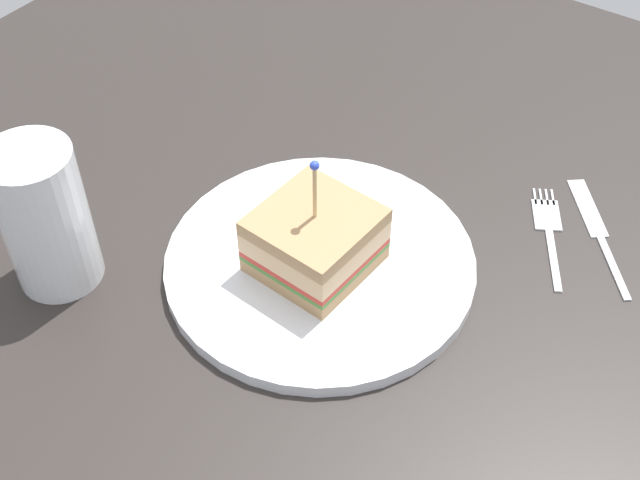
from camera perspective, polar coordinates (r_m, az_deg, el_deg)
ground_plane at (r=66.49cm, az=0.00°, el=-2.48°), size 99.87×99.87×2.00cm
plate at (r=65.34cm, az=0.00°, el=-1.57°), size 24.18×24.18×1.12cm
sandwich_half_center at (r=62.92cm, az=-0.68°, el=0.16°), size 8.57×8.81×10.22cm
drink_glass at (r=64.67cm, az=-18.10°, el=1.07°), size 6.48×6.48×11.99cm
fork at (r=71.31cm, az=15.28°, el=0.96°), size 6.88×10.66×0.35cm
knife at (r=72.28cm, az=18.30°, el=0.82°), size 9.52×11.31×0.35cm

